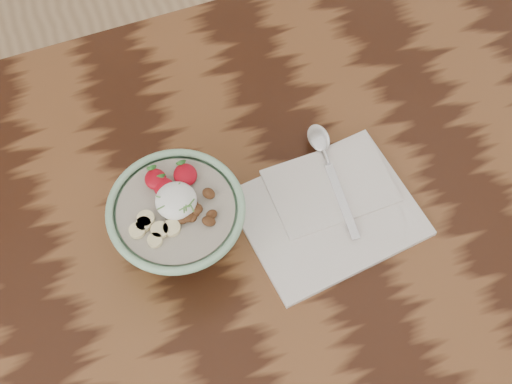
{
  "coord_description": "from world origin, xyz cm",
  "views": [
    {
      "loc": [
        -24.56,
        -35.96,
        163.98
      ],
      "look_at": [
        -9.96,
        3.48,
        85.48
      ],
      "focal_mm": 50.0,
      "sensor_mm": 36.0,
      "label": 1
    }
  ],
  "objects": [
    {
      "name": "spoon",
      "position": [
        3.0,
        10.34,
        76.85
      ],
      "size": [
        3.73,
        19.1,
        0.99
      ],
      "rotation": [
        0.0,
        0.0,
        -0.08
      ],
      "color": "silver",
      "rests_on": "napkin"
    },
    {
      "name": "breakfast_bowl",
      "position": [
        -20.06,
        5.19,
        81.0
      ],
      "size": [
        17.58,
        17.58,
        11.95
      ],
      "rotation": [
        0.0,
        0.0,
        0.07
      ],
      "color": "#89B993",
      "rests_on": "table"
    },
    {
      "name": "table",
      "position": [
        0.0,
        0.0,
        65.7
      ],
      "size": [
        160.0,
        90.0,
        75.0
      ],
      "color": "black",
      "rests_on": "ground"
    },
    {
      "name": "napkin",
      "position": [
        0.53,
        2.59,
        75.6
      ],
      "size": [
        25.3,
        21.38,
        1.43
      ],
      "rotation": [
        0.0,
        0.0,
        0.12
      ],
      "color": "silver",
      "rests_on": "table"
    }
  ]
}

